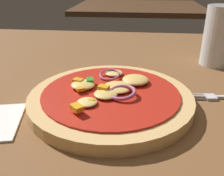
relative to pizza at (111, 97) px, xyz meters
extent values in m
cube|color=brown|center=(0.01, 0.03, -0.03)|extent=(1.35, 1.02, 0.03)
cylinder|color=tan|center=(0.00, 0.00, 0.00)|extent=(0.26, 0.26, 0.02)
cylinder|color=red|center=(0.00, 0.00, 0.01)|extent=(0.22, 0.22, 0.00)
ellipsoid|color=#E5BC60|center=(0.04, 0.04, 0.02)|extent=(0.05, 0.05, 0.01)
ellipsoid|color=#E5BC60|center=(-0.01, -0.02, 0.01)|extent=(0.04, 0.04, 0.01)
ellipsoid|color=#EFCC72|center=(0.00, 0.07, 0.01)|extent=(0.03, 0.03, 0.01)
ellipsoid|color=#E5BC60|center=(0.01, 0.01, 0.01)|extent=(0.05, 0.05, 0.01)
ellipsoid|color=#EFCC72|center=(-0.03, -0.05, 0.01)|extent=(0.03, 0.03, 0.01)
ellipsoid|color=#E5BC60|center=(-0.05, 0.01, 0.02)|extent=(0.04, 0.04, 0.01)
torus|color=#B25984|center=(0.02, -0.01, 0.02)|extent=(0.06, 0.06, 0.01)
torus|color=#B25984|center=(-0.01, 0.06, 0.02)|extent=(0.05, 0.05, 0.01)
cube|color=orange|center=(-0.01, -0.01, 0.02)|extent=(0.02, 0.02, 0.01)
cube|color=orange|center=(-0.06, 0.02, 0.02)|extent=(0.02, 0.02, 0.01)
cube|color=#2D8C28|center=(-0.04, 0.02, 0.02)|extent=(0.01, 0.02, 0.01)
cube|color=orange|center=(-0.04, -0.07, 0.02)|extent=(0.02, 0.02, 0.01)
cube|color=orange|center=(-0.05, -0.01, 0.02)|extent=(0.02, 0.01, 0.01)
cube|color=orange|center=(-0.02, -0.04, 0.02)|extent=(0.01, 0.01, 0.00)
cube|color=silver|center=(0.17, 0.04, -0.01)|extent=(0.02, 0.02, 0.00)
cube|color=silver|center=(0.14, 0.04, -0.01)|extent=(0.04, 0.01, 0.00)
cube|color=silver|center=(0.14, 0.04, -0.01)|extent=(0.04, 0.01, 0.00)
cube|color=silver|center=(0.14, 0.03, -0.01)|extent=(0.04, 0.01, 0.00)
cube|color=silver|center=(0.14, 0.03, -0.01)|extent=(0.04, 0.01, 0.00)
cylinder|color=silver|center=(0.22, 0.22, 0.05)|extent=(0.07, 0.07, 0.13)
cylinder|color=#C67214|center=(0.22, 0.22, 0.02)|extent=(0.06, 0.06, 0.06)
cylinder|color=white|center=(0.22, 0.22, 0.06)|extent=(0.06, 0.06, 0.02)
cube|color=#4C301C|center=(0.04, 1.32, -0.03)|extent=(0.80, 0.63, 0.03)
camera|label=1|loc=(0.04, -0.36, 0.19)|focal=39.95mm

